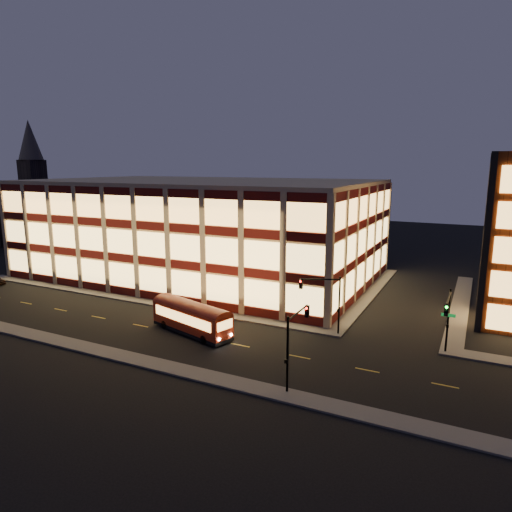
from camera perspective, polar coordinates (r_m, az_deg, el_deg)
The scene contains 12 objects.
ground at distance 57.16m, azimuth -13.38°, elevation -6.01°, with size 200.00×200.00×0.00m, color black.
sidewalk_office_south at distance 59.75m, azimuth -14.99°, elevation -5.25°, with size 54.00×2.00×0.15m, color #514F4C.
sidewalk_office_east at distance 62.20m, azimuth 14.01°, elevation -4.55°, with size 2.00×30.00×0.15m, color #514F4C.
sidewalk_tower_west at distance 60.96m, azimuth 24.19°, elevation -5.55°, with size 2.00×30.00×0.15m, color #514F4C.
sidewalk_near at distance 48.49m, azimuth -23.36°, elevation -9.73°, with size 100.00×2.00×0.15m, color #514F4C.
office_building at distance 70.61m, azimuth -6.70°, elevation 3.53°, with size 50.45×30.45×14.50m.
church_tower at distance 133.55m, azimuth -25.94°, elevation 6.88°, with size 5.00×5.00×18.00m, color #2D2621.
church_spire at distance 133.47m, azimuth -26.47°, elevation 12.87°, with size 6.00×6.00×10.00m, color #4C473F.
traffic_signal_far at distance 45.67m, azimuth 8.64°, elevation -4.84°, with size 3.79×1.87×6.00m.
traffic_signal_right at distance 42.94m, azimuth 22.84°, elevation -6.69°, with size 1.20×4.37×6.00m.
traffic_signal_near at distance 35.17m, azimuth 4.91°, elevation -9.72°, with size 0.32×4.45×6.00m.
trolley_bus at distance 46.65m, azimuth -8.07°, elevation -7.44°, with size 9.93×4.95×3.27m.
Camera 1 is at (35.42, -41.62, 16.73)m, focal length 32.00 mm.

